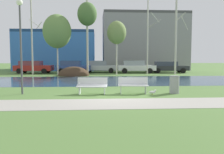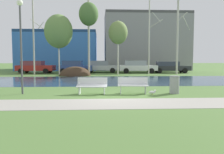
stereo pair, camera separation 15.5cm
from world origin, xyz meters
name	(u,v)px [view 2 (the right image)]	position (x,y,z in m)	size (l,w,h in m)	color
ground_plane	(107,79)	(0.00, 10.00, 0.00)	(120.00, 120.00, 0.00)	#517538
paved_path_strip	(116,104)	(0.00, -1.70, 0.01)	(60.00, 2.31, 0.01)	#9E998E
river_band	(108,80)	(0.00, 8.43, 0.00)	(80.00, 8.47, 0.01)	#2D475B
soil_mound	(75,75)	(-3.30, 14.12, 0.00)	(3.33, 2.92, 1.95)	#423021
bench_left	(92,85)	(-1.08, 0.99, 0.47)	(1.65, 0.71, 0.87)	silver
bench_right	(133,85)	(1.10, 0.99, 0.47)	(1.65, 0.71, 0.87)	silver
trash_bin	(174,84)	(3.34, 0.97, 0.49)	(0.54, 0.54, 0.95)	gray
seagull	(153,92)	(2.08, 0.63, 0.13)	(0.42, 0.15, 0.25)	white
streetlamp	(21,31)	(-4.77, 1.19, 3.32)	(0.32, 0.32, 4.91)	#4C4C51
birch_far_left	(34,37)	(-7.89, 15.30, 4.16)	(1.32, 2.41, 8.19)	#BCB7A8
birch_left	(59,31)	(-5.08, 14.71, 4.74)	(3.03, 3.03, 6.57)	#BCB7A8
birch_center_left	(89,15)	(-1.87, 15.39, 6.64)	(2.16, 2.16, 8.63)	#BCB7A8
birch_center	(118,33)	(1.42, 15.41, 4.70)	(2.16, 2.16, 6.06)	beige
birch_center_right	(150,33)	(5.07, 15.77, 4.69)	(1.56, 2.80, 9.22)	beige
birch_right	(178,34)	(8.31, 15.56, 4.56)	(1.49, 2.40, 8.96)	beige
parked_van_nearest_red	(35,67)	(-8.62, 18.17, 0.80)	(4.60, 2.31, 1.53)	maroon
parked_sedan_second_blue	(75,67)	(-3.76, 18.03, 0.80)	(4.27, 2.28, 1.53)	#2D4793
parked_hatch_third_silver	(101,66)	(-0.52, 18.95, 0.80)	(4.38, 2.31, 1.52)	#B2B5BC
parked_wagon_fourth_white	(137,66)	(4.03, 17.95, 0.81)	(4.76, 2.30, 1.55)	silver
parked_suv_fifth_dark	(170,67)	(8.16, 18.04, 0.76)	(4.83, 2.25, 1.43)	#282B30
building_blue_store	(60,51)	(-7.01, 27.13, 2.95)	(11.62, 9.41, 5.90)	#3870C6
building_grey_warehouse	(145,42)	(6.63, 26.40, 4.37)	(12.84, 7.28, 8.73)	gray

